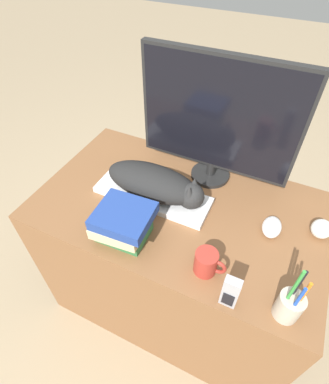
% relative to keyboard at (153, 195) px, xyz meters
% --- Properties ---
extents(ground_plane, '(12.00, 12.00, 0.00)m').
position_rel_keyboard_xyz_m(ground_plane, '(0.11, -0.32, -0.76)').
color(ground_plane, '#998466').
extents(desk, '(1.11, 0.66, 0.75)m').
position_rel_keyboard_xyz_m(desk, '(0.11, 0.01, -0.39)').
color(desk, brown).
rests_on(desk, ground_plane).
extents(keyboard, '(0.46, 0.16, 0.02)m').
position_rel_keyboard_xyz_m(keyboard, '(0.00, 0.00, 0.00)').
color(keyboard, silver).
rests_on(keyboard, desk).
extents(cat, '(0.40, 0.16, 0.12)m').
position_rel_keyboard_xyz_m(cat, '(0.02, 0.00, 0.07)').
color(cat, black).
rests_on(cat, keyboard).
extents(monitor, '(0.59, 0.16, 0.51)m').
position_rel_keyboard_xyz_m(monitor, '(0.16, 0.22, 0.26)').
color(monitor, black).
rests_on(monitor, desk).
extents(computer_mouse, '(0.07, 0.10, 0.04)m').
position_rel_keyboard_xyz_m(computer_mouse, '(0.46, 0.03, 0.01)').
color(computer_mouse, silver).
rests_on(computer_mouse, desk).
extents(coffee_mug, '(0.10, 0.07, 0.09)m').
position_rel_keyboard_xyz_m(coffee_mug, '(0.30, -0.22, 0.03)').
color(coffee_mug, '#9E2D23').
rests_on(coffee_mug, desk).
extents(pen_cup, '(0.07, 0.07, 0.23)m').
position_rel_keyboard_xyz_m(pen_cup, '(0.55, -0.25, 0.04)').
color(pen_cup, '#B2A893').
rests_on(pen_cup, desk).
extents(baseball, '(0.07, 0.07, 0.07)m').
position_rel_keyboard_xyz_m(baseball, '(0.61, 0.09, 0.02)').
color(baseball, silver).
rests_on(baseball, desk).
extents(phone, '(0.05, 0.03, 0.13)m').
position_rel_keyboard_xyz_m(phone, '(0.40, -0.29, 0.05)').
color(phone, '#99999E').
rests_on(phone, desk).
extents(book_stack, '(0.20, 0.18, 0.12)m').
position_rel_keyboard_xyz_m(book_stack, '(-0.01, -0.21, 0.05)').
color(book_stack, '#2D6B38').
rests_on(book_stack, desk).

